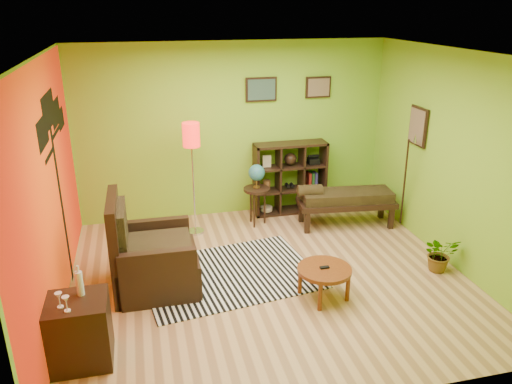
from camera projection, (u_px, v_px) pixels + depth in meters
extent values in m
plane|color=tan|center=(269.00, 277.00, 6.45)|extent=(5.00, 5.00, 0.00)
cube|color=#82C22B|center=(233.00, 131.00, 8.00)|extent=(5.00, 0.04, 2.80)
cube|color=#82C22B|center=(344.00, 266.00, 3.91)|extent=(5.00, 0.04, 2.80)
cube|color=#82C22B|center=(47.00, 193.00, 5.41)|extent=(0.04, 4.50, 2.80)
cube|color=#82C22B|center=(455.00, 161.00, 6.50)|extent=(0.04, 4.50, 2.80)
cube|color=white|center=(271.00, 54.00, 5.45)|extent=(5.00, 4.50, 0.04)
cube|color=#FF480C|center=(49.00, 192.00, 5.41)|extent=(0.01, 4.45, 2.75)
cube|color=black|center=(62.00, 204.00, 6.04)|extent=(0.01, 0.14, 2.10)
cube|color=black|center=(43.00, 133.00, 5.23)|extent=(0.01, 0.65, 0.32)
cube|color=black|center=(49.00, 110.00, 5.68)|extent=(0.01, 0.85, 0.40)
cube|color=black|center=(56.00, 113.00, 6.18)|extent=(0.01, 0.70, 0.32)
cube|color=black|center=(61.00, 119.00, 6.56)|extent=(0.01, 0.50, 0.26)
cube|color=black|center=(261.00, 89.00, 7.84)|extent=(0.50, 0.03, 0.38)
cube|color=#406555|center=(262.00, 90.00, 7.81)|extent=(0.44, 0.01, 0.32)
cube|color=black|center=(318.00, 87.00, 8.04)|extent=(0.42, 0.03, 0.34)
cube|color=#8E7459|center=(319.00, 87.00, 8.02)|extent=(0.36, 0.01, 0.28)
cube|color=black|center=(418.00, 126.00, 7.22)|extent=(0.03, 0.44, 0.56)
cube|color=#8E7459|center=(417.00, 126.00, 7.22)|extent=(0.01, 0.38, 0.50)
cylinder|color=black|center=(404.00, 183.00, 7.51)|extent=(0.23, 0.34, 1.46)
cone|color=silver|center=(415.00, 138.00, 7.11)|extent=(0.08, 0.09, 0.16)
cube|color=white|center=(229.00, 274.00, 6.52)|extent=(2.38, 1.87, 0.01)
cylinder|color=#6D3111|center=(324.00, 270.00, 5.89)|extent=(0.65, 0.65, 0.05)
cylinder|color=#6D3111|center=(327.00, 273.00, 6.22)|extent=(0.05, 0.05, 0.35)
cylinder|color=#6D3111|center=(300.00, 281.00, 6.03)|extent=(0.05, 0.05, 0.35)
cylinder|color=#6D3111|center=(348.00, 288.00, 5.89)|extent=(0.05, 0.05, 0.35)
cylinder|color=#6D3111|center=(320.00, 297.00, 5.70)|extent=(0.05, 0.05, 0.35)
cube|color=black|center=(325.00, 267.00, 5.88)|extent=(0.11, 0.05, 0.02)
cube|color=black|center=(158.00, 270.00, 6.19)|extent=(0.99, 0.97, 0.44)
cube|color=black|center=(116.00, 246.00, 5.95)|extent=(0.12, 0.96, 1.22)
cube|color=black|center=(159.00, 279.00, 5.73)|extent=(0.89, 0.12, 0.71)
cube|color=black|center=(156.00, 244.00, 6.56)|extent=(0.89, 0.12, 0.71)
cube|color=#F5CB69|center=(159.00, 248.00, 6.09)|extent=(0.79, 0.76, 0.16)
cube|color=#F5CB69|center=(122.00, 228.00, 5.89)|extent=(0.11, 0.71, 0.56)
cube|color=black|center=(80.00, 331.00, 4.84)|extent=(0.58, 0.53, 0.69)
cylinder|color=white|center=(80.00, 283.00, 4.77)|extent=(0.07, 0.07, 0.25)
cylinder|color=white|center=(78.00, 269.00, 4.72)|extent=(0.02, 0.02, 0.07)
cylinder|color=white|center=(60.00, 307.00, 4.61)|extent=(0.06, 0.06, 0.01)
cylinder|color=white|center=(60.00, 302.00, 4.60)|extent=(0.01, 0.01, 0.09)
cone|color=white|center=(59.00, 296.00, 4.57)|extent=(0.07, 0.07, 0.06)
cylinder|color=white|center=(67.00, 311.00, 4.56)|extent=(0.06, 0.06, 0.01)
cylinder|color=white|center=(67.00, 306.00, 4.54)|extent=(0.01, 0.01, 0.09)
cone|color=white|center=(66.00, 299.00, 4.51)|extent=(0.07, 0.07, 0.06)
cylinder|color=silver|center=(196.00, 231.00, 7.72)|extent=(0.26, 0.26, 0.03)
cylinder|color=silver|center=(193.00, 184.00, 7.44)|extent=(0.02, 0.02, 1.60)
cylinder|color=red|center=(191.00, 135.00, 7.17)|extent=(0.25, 0.25, 0.35)
cylinder|color=black|center=(257.00, 189.00, 7.80)|extent=(0.41, 0.41, 0.04)
cylinder|color=black|center=(265.00, 207.00, 7.94)|extent=(0.03, 0.03, 0.57)
cylinder|color=black|center=(251.00, 205.00, 8.00)|extent=(0.03, 0.03, 0.57)
cylinder|color=black|center=(254.00, 211.00, 7.79)|extent=(0.03, 0.03, 0.57)
cylinder|color=gold|center=(257.00, 187.00, 7.78)|extent=(0.10, 0.10, 0.02)
cylinder|color=gold|center=(257.00, 183.00, 7.76)|extent=(0.02, 0.02, 0.10)
sphere|color=#1647B4|center=(257.00, 173.00, 7.70)|extent=(0.26, 0.26, 0.26)
cube|color=black|center=(256.00, 181.00, 8.15)|extent=(0.04, 0.35, 1.20)
cube|color=black|center=(323.00, 175.00, 8.41)|extent=(0.04, 0.35, 1.20)
cube|color=black|center=(289.00, 210.00, 8.49)|extent=(1.20, 0.35, 0.04)
cube|color=black|center=(291.00, 144.00, 8.07)|extent=(1.20, 0.35, 0.04)
cube|color=black|center=(278.00, 179.00, 8.24)|extent=(0.03, 0.33, 1.12)
cube|color=black|center=(301.00, 177.00, 8.32)|extent=(0.03, 0.33, 1.12)
cube|color=black|center=(290.00, 189.00, 8.35)|extent=(1.12, 0.33, 0.03)
cube|color=black|center=(290.00, 167.00, 8.21)|extent=(1.12, 0.33, 0.03)
cylinder|color=beige|center=(266.00, 209.00, 8.37)|extent=(0.20, 0.20, 0.07)
sphere|color=black|center=(290.00, 159.00, 8.16)|extent=(0.20, 0.20, 0.20)
cube|color=black|center=(313.00, 161.00, 8.27)|extent=(0.18, 0.15, 0.10)
cylinder|color=black|center=(287.00, 186.00, 8.32)|extent=(0.06, 0.12, 0.06)
cylinder|color=black|center=(292.00, 185.00, 8.33)|extent=(0.06, 0.12, 0.06)
ellipsoid|color=#384C26|center=(311.00, 204.00, 8.55)|extent=(0.18, 0.18, 0.09)
cylinder|color=brown|center=(267.00, 186.00, 8.23)|extent=(0.12, 0.12, 0.18)
cube|color=beige|center=(267.00, 161.00, 8.08)|extent=(0.14, 0.03, 0.20)
cube|color=maroon|center=(309.00, 180.00, 8.37)|extent=(0.04, 0.18, 0.26)
cube|color=#1E4C1E|center=(312.00, 180.00, 8.39)|extent=(0.04, 0.18, 0.26)
cube|color=navy|center=(315.00, 179.00, 8.40)|extent=(0.04, 0.18, 0.26)
cube|color=black|center=(346.00, 203.00, 7.85)|extent=(1.57, 0.71, 0.09)
cube|color=#F5CB69|center=(347.00, 196.00, 7.80)|extent=(1.45, 0.63, 0.15)
cylinder|color=#F5CB69|center=(310.00, 191.00, 7.70)|extent=(0.40, 0.24, 0.19)
cube|color=black|center=(381.00, 208.00, 8.20)|extent=(0.08, 0.08, 0.34)
cube|color=black|center=(301.00, 212.00, 8.04)|extent=(0.08, 0.08, 0.34)
cube|color=black|center=(391.00, 218.00, 7.80)|extent=(0.08, 0.08, 0.34)
cube|color=black|center=(307.00, 223.00, 7.64)|extent=(0.08, 0.08, 0.34)
imported|color=#26661E|center=(439.00, 257.00, 6.56)|extent=(0.48, 0.53, 0.38)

